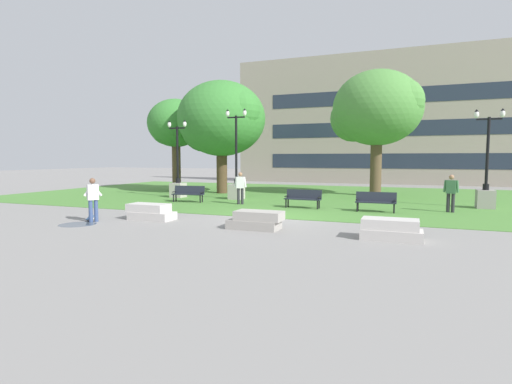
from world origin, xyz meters
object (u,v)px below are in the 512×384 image
(concrete_block_left, at_px, (256,220))
(lamp_post_center, at_px, (236,181))
(concrete_block_center, at_px, (151,212))
(lamp_post_right, at_px, (178,182))
(concrete_block_right, at_px, (391,230))
(park_bench_near_left, at_px, (376,201))
(person_bystander_far_lawn, at_px, (240,186))
(park_bench_far_left, at_px, (303,197))
(person_bystander_near_lawn, at_px, (451,191))
(lamp_post_left, at_px, (486,188))
(park_bench_near_right, at_px, (189,193))
(skateboard, at_px, (90,218))
(person_skateboarder, at_px, (93,197))

(concrete_block_left, bearing_deg, lamp_post_center, 117.90)
(concrete_block_center, height_order, lamp_post_right, lamp_post_right)
(concrete_block_right, bearing_deg, park_bench_near_left, 98.44)
(person_bystander_far_lawn, bearing_deg, park_bench_far_left, -5.23)
(lamp_post_right, distance_m, person_bystander_near_lawn, 15.40)
(concrete_block_left, distance_m, lamp_post_left, 12.59)
(concrete_block_left, bearing_deg, park_bench_near_right, 135.25)
(park_bench_far_left, height_order, lamp_post_left, lamp_post_left)
(park_bench_near_right, xyz_separation_m, lamp_post_right, (-2.00, 2.09, 0.46))
(skateboard, bearing_deg, person_skateboarder, -30.00)
(person_skateboarder, xyz_separation_m, lamp_post_left, (14.93, 10.12, 0.04))
(concrete_block_center, bearing_deg, skateboard, -154.32)
(person_bystander_near_lawn, relative_size, person_bystander_far_lawn, 1.00)
(concrete_block_center, bearing_deg, concrete_block_left, -5.55)
(lamp_post_center, bearing_deg, lamp_post_right, -176.22)
(skateboard, bearing_deg, park_bench_near_left, 32.35)
(lamp_post_center, bearing_deg, park_bench_near_left, -18.97)
(lamp_post_left, relative_size, person_bystander_near_lawn, 2.82)
(person_bystander_near_lawn, height_order, person_bystander_far_lawn, same)
(concrete_block_left, xyz_separation_m, park_bench_near_left, (3.55, 6.05, 0.23))
(person_bystander_far_lawn, bearing_deg, concrete_block_left, -62.33)
(park_bench_far_left, distance_m, person_bystander_far_lawn, 3.56)
(park_bench_near_left, height_order, park_bench_near_right, same)
(concrete_block_right, relative_size, lamp_post_center, 0.34)
(concrete_block_left, xyz_separation_m, person_bystander_far_lawn, (-3.44, 6.56, 0.68))
(park_bench_near_right, xyz_separation_m, lamp_post_left, (15.05, 2.76, 0.47))
(park_bench_far_left, relative_size, lamp_post_left, 0.38)
(concrete_block_center, xyz_separation_m, concrete_block_right, (9.23, -0.68, 0.00))
(concrete_block_center, relative_size, park_bench_far_left, 1.04)
(concrete_block_center, relative_size, lamp_post_right, 0.39)
(park_bench_near_left, bearing_deg, park_bench_far_left, 176.77)
(park_bench_far_left, height_order, person_bystander_near_lawn, person_bystander_near_lawn)
(park_bench_near_left, xyz_separation_m, lamp_post_left, (4.90, 3.25, 0.47))
(concrete_block_left, height_order, park_bench_near_left, park_bench_near_left)
(park_bench_near_right, bearing_deg, park_bench_far_left, -2.54)
(skateboard, xyz_separation_m, person_bystander_far_lawn, (3.46, 7.14, 0.90))
(lamp_post_right, relative_size, lamp_post_center, 0.90)
(concrete_block_right, bearing_deg, park_bench_far_left, 124.25)
(park_bench_near_left, bearing_deg, park_bench_near_right, 177.22)
(park_bench_near_right, bearing_deg, lamp_post_left, 10.40)
(concrete_block_right, distance_m, park_bench_near_right, 12.98)
(person_skateboarder, distance_m, lamp_post_right, 9.68)
(concrete_block_left, distance_m, person_bystander_near_lawn, 9.80)
(park_bench_far_left, relative_size, lamp_post_center, 0.34)
(lamp_post_right, bearing_deg, concrete_block_center, -64.80)
(park_bench_near_right, height_order, person_bystander_far_lawn, person_bystander_far_lawn)
(skateboard, bearing_deg, person_bystander_far_lawn, 64.13)
(park_bench_near_right, height_order, person_bystander_near_lawn, person_bystander_near_lawn)
(person_skateboarder, relative_size, park_bench_near_right, 0.92)
(park_bench_near_right, relative_size, lamp_post_left, 0.38)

